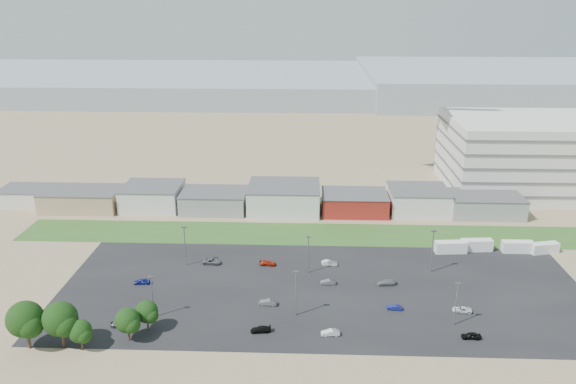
{
  "coord_description": "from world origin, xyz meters",
  "views": [
    {
      "loc": [
        1.63,
        -94.74,
        63.1
      ],
      "look_at": [
        -2.86,
        22.0,
        22.87
      ],
      "focal_mm": 35.0,
      "sensor_mm": 36.0,
      "label": 1
    }
  ],
  "objects_px": {
    "parked_car_13": "(330,333)",
    "box_trailer_a": "(451,247)",
    "parked_car_10": "(121,324)",
    "parked_car_2": "(471,336)",
    "parked_car_11": "(329,263)",
    "parked_car_1": "(394,307)",
    "parked_car_7": "(328,282)",
    "parked_car_9": "(212,261)",
    "parked_car_3": "(261,329)",
    "parked_car_4": "(268,302)",
    "tree_far_left": "(26,323)",
    "parked_car_6": "(268,263)",
    "parked_car_5": "(142,281)",
    "parked_car_0": "(462,310)",
    "parked_car_12": "(386,282)"
  },
  "relations": [
    {
      "from": "parked_car_7",
      "to": "parked_car_11",
      "type": "relative_size",
      "value": 0.9
    },
    {
      "from": "parked_car_4",
      "to": "parked_car_7",
      "type": "relative_size",
      "value": 1.09
    },
    {
      "from": "parked_car_4",
      "to": "parked_car_7",
      "type": "height_order",
      "value": "parked_car_4"
    },
    {
      "from": "parked_car_9",
      "to": "parked_car_11",
      "type": "distance_m",
      "value": 29.55
    },
    {
      "from": "parked_car_1",
      "to": "parked_car_11",
      "type": "height_order",
      "value": "parked_car_11"
    },
    {
      "from": "box_trailer_a",
      "to": "parked_car_5",
      "type": "height_order",
      "value": "box_trailer_a"
    },
    {
      "from": "parked_car_1",
      "to": "parked_car_11",
      "type": "bearing_deg",
      "value": -141.49
    },
    {
      "from": "parked_car_6",
      "to": "parked_car_10",
      "type": "bearing_deg",
      "value": 141.3
    },
    {
      "from": "tree_far_left",
      "to": "parked_car_2",
      "type": "height_order",
      "value": "tree_far_left"
    },
    {
      "from": "box_trailer_a",
      "to": "parked_car_10",
      "type": "bearing_deg",
      "value": -158.24
    },
    {
      "from": "box_trailer_a",
      "to": "parked_car_0",
      "type": "relative_size",
      "value": 2.0
    },
    {
      "from": "parked_car_2",
      "to": "parked_car_3",
      "type": "bearing_deg",
      "value": -89.65
    },
    {
      "from": "parked_car_13",
      "to": "box_trailer_a",
      "type": "bearing_deg",
      "value": 134.54
    },
    {
      "from": "parked_car_1",
      "to": "parked_car_7",
      "type": "bearing_deg",
      "value": -121.9
    },
    {
      "from": "parked_car_4",
      "to": "parked_car_9",
      "type": "bearing_deg",
      "value": -135.43
    },
    {
      "from": "box_trailer_a",
      "to": "parked_car_5",
      "type": "distance_m",
      "value": 78.82
    },
    {
      "from": "parked_car_6",
      "to": "parked_car_11",
      "type": "distance_m",
      "value": 15.44
    },
    {
      "from": "parked_car_1",
      "to": "parked_car_2",
      "type": "distance_m",
      "value": 17.02
    },
    {
      "from": "parked_car_5",
      "to": "parked_car_7",
      "type": "height_order",
      "value": "parked_car_5"
    },
    {
      "from": "box_trailer_a",
      "to": "parked_car_13",
      "type": "distance_m",
      "value": 51.56
    },
    {
      "from": "box_trailer_a",
      "to": "parked_car_9",
      "type": "distance_m",
      "value": 62.25
    },
    {
      "from": "parked_car_2",
      "to": "parked_car_10",
      "type": "height_order",
      "value": "parked_car_2"
    },
    {
      "from": "tree_far_left",
      "to": "parked_car_0",
      "type": "xyz_separation_m",
      "value": [
        85.83,
        16.32,
        -4.97
      ]
    },
    {
      "from": "box_trailer_a",
      "to": "tree_far_left",
      "type": "xyz_separation_m",
      "value": [
        -90.35,
        -46.25,
        4.0
      ]
    },
    {
      "from": "parked_car_1",
      "to": "parked_car_10",
      "type": "bearing_deg",
      "value": -75.18
    },
    {
      "from": "parked_car_4",
      "to": "parked_car_9",
      "type": "distance_m",
      "value": 24.99
    },
    {
      "from": "box_trailer_a",
      "to": "parked_car_12",
      "type": "relative_size",
      "value": 1.89
    },
    {
      "from": "parked_car_0",
      "to": "parked_car_9",
      "type": "distance_m",
      "value": 60.75
    },
    {
      "from": "parked_car_2",
      "to": "parked_car_11",
      "type": "distance_m",
      "value": 41.02
    },
    {
      "from": "parked_car_0",
      "to": "parked_car_5",
      "type": "height_order",
      "value": "parked_car_5"
    },
    {
      "from": "parked_car_9",
      "to": "parked_car_3",
      "type": "bearing_deg",
      "value": -149.45
    },
    {
      "from": "parked_car_0",
      "to": "parked_car_2",
      "type": "height_order",
      "value": "parked_car_2"
    },
    {
      "from": "parked_car_6",
      "to": "parked_car_7",
      "type": "bearing_deg",
      "value": -117.15
    },
    {
      "from": "parked_car_9",
      "to": "parked_car_11",
      "type": "height_order",
      "value": "parked_car_11"
    },
    {
      "from": "parked_car_10",
      "to": "parked_car_11",
      "type": "relative_size",
      "value": 1.03
    },
    {
      "from": "parked_car_6",
      "to": "parked_car_9",
      "type": "xyz_separation_m",
      "value": [
        -14.13,
        0.3,
        0.05
      ]
    },
    {
      "from": "parked_car_9",
      "to": "parked_car_13",
      "type": "height_order",
      "value": "parked_car_9"
    },
    {
      "from": "parked_car_3",
      "to": "parked_car_11",
      "type": "distance_m",
      "value": 33.72
    },
    {
      "from": "parked_car_0",
      "to": "parked_car_2",
      "type": "bearing_deg",
      "value": 3.41
    },
    {
      "from": "box_trailer_a",
      "to": "parked_car_1",
      "type": "distance_m",
      "value": 34.98
    },
    {
      "from": "parked_car_9",
      "to": "parked_car_12",
      "type": "height_order",
      "value": "parked_car_9"
    },
    {
      "from": "parked_car_3",
      "to": "parked_car_4",
      "type": "height_order",
      "value": "parked_car_4"
    },
    {
      "from": "parked_car_4",
      "to": "parked_car_12",
      "type": "relative_size",
      "value": 0.9
    },
    {
      "from": "tree_far_left",
      "to": "parked_car_13",
      "type": "relative_size",
      "value": 2.99
    },
    {
      "from": "tree_far_left",
      "to": "parked_car_9",
      "type": "bearing_deg",
      "value": 52.27
    },
    {
      "from": "parked_car_6",
      "to": "parked_car_7",
      "type": "xyz_separation_m",
      "value": [
        14.8,
        -9.36,
        -0.01
      ]
    },
    {
      "from": "parked_car_3",
      "to": "parked_car_13",
      "type": "bearing_deg",
      "value": 79.9
    },
    {
      "from": "parked_car_12",
      "to": "parked_car_0",
      "type": "bearing_deg",
      "value": 45.76
    },
    {
      "from": "parked_car_2",
      "to": "parked_car_6",
      "type": "bearing_deg",
      "value": -124.5
    },
    {
      "from": "parked_car_10",
      "to": "parked_car_1",
      "type": "bearing_deg",
      "value": -77.58
    }
  ]
}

